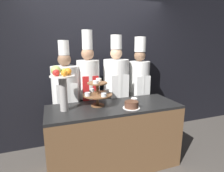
{
  "coord_description": "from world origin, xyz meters",
  "views": [
    {
      "loc": [
        -0.78,
        -1.78,
        1.69
      ],
      "look_at": [
        0.0,
        0.43,
        1.17
      ],
      "focal_mm": 28.0,
      "sensor_mm": 36.0,
      "label": 1
    }
  ],
  "objects_px": {
    "cup_white": "(134,100)",
    "chef_left": "(67,96)",
    "chef_center_right": "(116,88)",
    "chef_center_left": "(89,89)",
    "fruit_pedestal": "(62,82)",
    "cake_round": "(131,105)",
    "chef_right": "(139,86)",
    "tiered_stand": "(97,92)"
  },
  "relations": [
    {
      "from": "cup_white",
      "to": "chef_right",
      "type": "xyz_separation_m",
      "value": [
        0.33,
        0.49,
        0.08
      ]
    },
    {
      "from": "cake_round",
      "to": "chef_left",
      "type": "distance_m",
      "value": 1.02
    },
    {
      "from": "fruit_pedestal",
      "to": "chef_center_right",
      "type": "xyz_separation_m",
      "value": [
        0.88,
        0.48,
        -0.25
      ]
    },
    {
      "from": "tiered_stand",
      "to": "chef_right",
      "type": "bearing_deg",
      "value": 27.95
    },
    {
      "from": "chef_left",
      "to": "chef_center_left",
      "type": "relative_size",
      "value": 0.92
    },
    {
      "from": "cup_white",
      "to": "chef_left",
      "type": "height_order",
      "value": "chef_left"
    },
    {
      "from": "chef_left",
      "to": "chef_center_left",
      "type": "distance_m",
      "value": 0.35
    },
    {
      "from": "cake_round",
      "to": "chef_center_left",
      "type": "bearing_deg",
      "value": 121.02
    },
    {
      "from": "fruit_pedestal",
      "to": "chef_right",
      "type": "height_order",
      "value": "chef_right"
    },
    {
      "from": "chef_center_left",
      "to": "chef_right",
      "type": "relative_size",
      "value": 1.04
    },
    {
      "from": "fruit_pedestal",
      "to": "chef_center_left",
      "type": "relative_size",
      "value": 0.29
    },
    {
      "from": "fruit_pedestal",
      "to": "chef_center_right",
      "type": "height_order",
      "value": "chef_center_right"
    },
    {
      "from": "fruit_pedestal",
      "to": "chef_center_right",
      "type": "relative_size",
      "value": 0.3
    },
    {
      "from": "cake_round",
      "to": "fruit_pedestal",
      "type": "bearing_deg",
      "value": 166.37
    },
    {
      "from": "chef_left",
      "to": "chef_right",
      "type": "relative_size",
      "value": 0.96
    },
    {
      "from": "chef_center_left",
      "to": "chef_right",
      "type": "xyz_separation_m",
      "value": [
        0.88,
        -0.0,
        -0.02
      ]
    },
    {
      "from": "cup_white",
      "to": "chef_center_right",
      "type": "relative_size",
      "value": 0.05
    },
    {
      "from": "chef_left",
      "to": "chef_center_left",
      "type": "xyz_separation_m",
      "value": [
        0.34,
        0.0,
        0.09
      ]
    },
    {
      "from": "fruit_pedestal",
      "to": "cup_white",
      "type": "distance_m",
      "value": 1.02
    },
    {
      "from": "cake_round",
      "to": "chef_left",
      "type": "bearing_deg",
      "value": 137.76
    },
    {
      "from": "fruit_pedestal",
      "to": "cake_round",
      "type": "xyz_separation_m",
      "value": [
        0.84,
        -0.2,
        -0.32
      ]
    },
    {
      "from": "chef_center_left",
      "to": "fruit_pedestal",
      "type": "bearing_deg",
      "value": -131.21
    },
    {
      "from": "cup_white",
      "to": "chef_left",
      "type": "relative_size",
      "value": 0.05
    },
    {
      "from": "tiered_stand",
      "to": "chef_right",
      "type": "xyz_separation_m",
      "value": [
        0.86,
        0.45,
        -0.08
      ]
    },
    {
      "from": "cup_white",
      "to": "chef_center_left",
      "type": "xyz_separation_m",
      "value": [
        -0.55,
        0.49,
        0.1
      ]
    },
    {
      "from": "tiered_stand",
      "to": "chef_center_left",
      "type": "relative_size",
      "value": 0.2
    },
    {
      "from": "tiered_stand",
      "to": "cup_white",
      "type": "height_order",
      "value": "tiered_stand"
    },
    {
      "from": "tiered_stand",
      "to": "chef_left",
      "type": "relative_size",
      "value": 0.22
    },
    {
      "from": "cup_white",
      "to": "fruit_pedestal",
      "type": "bearing_deg",
      "value": 179.43
    },
    {
      "from": "cake_round",
      "to": "cup_white",
      "type": "relative_size",
      "value": 2.45
    },
    {
      "from": "cup_white",
      "to": "chef_center_right",
      "type": "height_order",
      "value": "chef_center_right"
    },
    {
      "from": "tiered_stand",
      "to": "chef_left",
      "type": "height_order",
      "value": "chef_left"
    },
    {
      "from": "cake_round",
      "to": "cup_white",
      "type": "xyz_separation_m",
      "value": [
        0.13,
        0.19,
        -0.01
      ]
    },
    {
      "from": "cup_white",
      "to": "chef_left",
      "type": "distance_m",
      "value": 1.02
    },
    {
      "from": "chef_right",
      "to": "tiered_stand",
      "type": "bearing_deg",
      "value": -152.05
    },
    {
      "from": "cake_round",
      "to": "chef_right",
      "type": "bearing_deg",
      "value": 55.71
    },
    {
      "from": "cup_white",
      "to": "chef_left",
      "type": "xyz_separation_m",
      "value": [
        -0.89,
        0.49,
        0.01
      ]
    },
    {
      "from": "chef_center_right",
      "to": "chef_right",
      "type": "height_order",
      "value": "chef_center_right"
    },
    {
      "from": "chef_left",
      "to": "chef_right",
      "type": "bearing_deg",
      "value": 0.01
    },
    {
      "from": "fruit_pedestal",
      "to": "chef_right",
      "type": "relative_size",
      "value": 0.3
    },
    {
      "from": "cake_round",
      "to": "chef_right",
      "type": "relative_size",
      "value": 0.12
    },
    {
      "from": "fruit_pedestal",
      "to": "chef_left",
      "type": "height_order",
      "value": "chef_left"
    }
  ]
}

